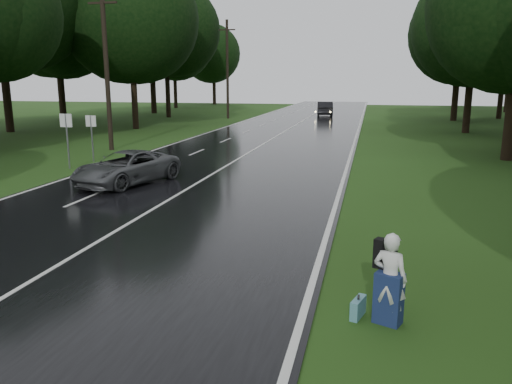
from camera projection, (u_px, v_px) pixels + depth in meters
The scene contains 15 objects.
road at pixel (247, 154), 28.72m from camera, with size 12.00×140.00×0.04m, color black.
lane_center at pixel (247, 154), 28.71m from camera, with size 0.12×140.00×0.01m, color silver.
grey_car at pixel (126, 168), 20.42m from camera, with size 2.18×4.73×1.32m, color #4A4D4F.
far_car at pixel (325, 109), 58.16m from camera, with size 1.74×4.99×1.64m, color black.
hitchhiker at pixel (389, 282), 8.74m from camera, with size 0.71×0.69×1.66m.
suitcase at pixel (358, 308), 9.08m from camera, with size 0.14×0.50×0.35m, color teal.
utility_pole_mid at pixel (112, 150), 30.65m from camera, with size 1.80×0.28×9.41m, color black, non-canonical shape.
utility_pole_far at pixel (228, 118), 55.19m from camera, with size 1.80×0.28×10.32m, color black, non-canonical shape.
road_sign_a at pixel (70, 169), 24.21m from camera, with size 0.63×0.10×2.61m, color white, non-canonical shape.
road_sign_b at pixel (94, 162), 26.28m from camera, with size 0.57×0.10×2.39m, color white, non-canonical shape.
tree_left_e at pixel (136, 129), 43.65m from camera, with size 9.80×9.80×15.31m, color black, non-canonical shape.
tree_left_f at pixel (169, 117), 56.80m from camera, with size 10.80×10.80×16.87m, color black, non-canonical shape.
tree_right_d at pixel (507, 160), 26.81m from camera, with size 8.66×8.66×13.53m, color black, non-canonical shape.
tree_right_e at pixel (465, 133), 40.35m from camera, with size 8.97×8.97×14.02m, color black, non-canonical shape.
tree_right_f at pixel (453, 121), 52.12m from camera, with size 9.28×9.28×14.50m, color black, non-canonical shape.
Camera 1 is at (6.84, -7.67, 4.20)m, focal length 35.37 mm.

